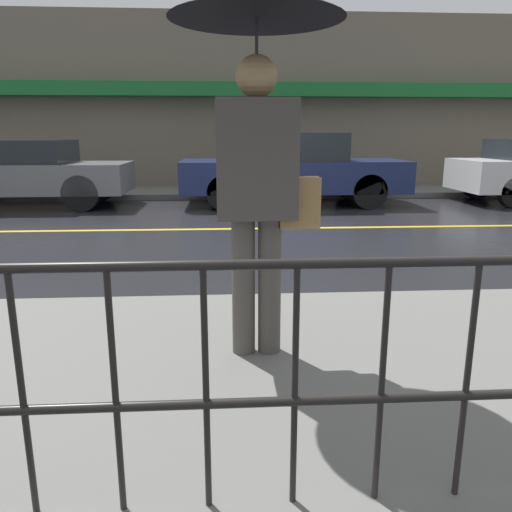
{
  "coord_description": "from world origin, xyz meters",
  "views": [
    {
      "loc": [
        -0.71,
        -7.87,
        1.47
      ],
      "look_at": [
        -0.44,
        -3.53,
        0.41
      ],
      "focal_mm": 35.0,
      "sensor_mm": 36.0,
      "label": 1
    }
  ],
  "objects": [
    {
      "name": "car_grey",
      "position": [
        -4.86,
        2.82,
        0.72
      ],
      "size": [
        4.19,
        1.7,
        1.37
      ],
      "color": "slate",
      "rests_on": "ground_plane"
    },
    {
      "name": "lane_marking",
      "position": [
        0.0,
        0.0,
        0.0
      ],
      "size": [
        25.2,
        0.12,
        0.01
      ],
      "color": "gold",
      "rests_on": "ground_plane"
    },
    {
      "name": "railing_foreground",
      "position": [
        -0.0,
        -6.27,
        0.71
      ],
      "size": [
        12.0,
        0.04,
        0.95
      ],
      "color": "black",
      "rests_on": "sidewalk_near"
    },
    {
      "name": "ground_plane",
      "position": [
        0.0,
        0.0,
        0.0
      ],
      "size": [
        80.0,
        80.0,
        0.0
      ],
      "primitive_type": "plane",
      "color": "black"
    },
    {
      "name": "building_storefront",
      "position": [
        0.0,
        6.0,
        2.3
      ],
      "size": [
        28.0,
        0.85,
        4.56
      ],
      "color": "#706656",
      "rests_on": "ground_plane"
    },
    {
      "name": "car_navy",
      "position": [
        0.69,
        2.82,
        0.78
      ],
      "size": [
        4.71,
        1.8,
        1.51
      ],
      "color": "#19234C",
      "rests_on": "ground_plane"
    },
    {
      "name": "pedestrian",
      "position": [
        -0.52,
        -4.92,
        1.78
      ],
      "size": [
        0.98,
        0.98,
        2.19
      ],
      "rotation": [
        0.0,
        0.0,
        3.14
      ],
      "color": "#4C4742",
      "rests_on": "sidewalk_near"
    },
    {
      "name": "sidewalk_near",
      "position": [
        0.0,
        -5.13,
        0.06
      ],
      "size": [
        28.0,
        2.77,
        0.12
      ],
      "color": "slate",
      "rests_on": "ground_plane"
    },
    {
      "name": "sidewalk_far",
      "position": [
        0.0,
        4.82,
        0.06
      ],
      "size": [
        28.0,
        2.14,
        0.12
      ],
      "color": "slate",
      "rests_on": "ground_plane"
    }
  ]
}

